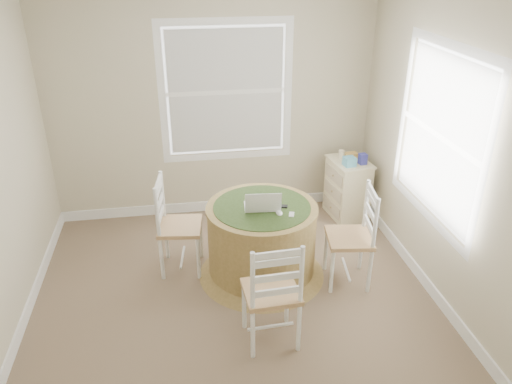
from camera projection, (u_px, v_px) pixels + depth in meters
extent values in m
cube|color=#7A664D|center=(235.00, 304.00, 4.49)|extent=(3.60, 3.60, 0.02)
cube|color=beige|center=(213.00, 105.00, 5.50)|extent=(3.60, 0.02, 2.60)
cube|color=beige|center=(279.00, 329.00, 2.31)|extent=(3.60, 0.02, 2.60)
cube|color=beige|center=(447.00, 157.00, 4.17)|extent=(0.02, 3.60, 2.60)
cube|color=white|center=(217.00, 205.00, 6.04)|extent=(3.60, 0.02, 0.12)
cube|color=white|center=(24.00, 320.00, 4.20)|extent=(0.02, 3.60, 0.12)
cube|color=white|center=(423.00, 278.00, 4.72)|extent=(0.02, 3.60, 0.12)
cylinder|color=#9B7D45|center=(262.00, 238.00, 4.71)|extent=(1.01, 1.01, 0.66)
cone|color=#9B7D45|center=(262.00, 270.00, 4.88)|extent=(1.21, 1.21, 0.07)
cylinder|color=#9B7D45|center=(262.00, 208.00, 4.57)|extent=(1.03, 1.03, 0.03)
cylinder|color=#364E21|center=(262.00, 207.00, 4.56)|extent=(0.90, 0.90, 0.01)
cone|color=#364E21|center=(262.00, 212.00, 4.59)|extent=(0.99, 0.99, 0.10)
cube|color=white|center=(262.00, 207.00, 4.56)|extent=(0.34, 0.25, 0.02)
cube|color=silver|center=(262.00, 206.00, 4.56)|extent=(0.27, 0.15, 0.00)
cube|color=black|center=(263.00, 203.00, 4.38)|extent=(0.33, 0.09, 0.21)
ellipsoid|color=white|center=(279.00, 213.00, 4.44)|extent=(0.08, 0.11, 0.03)
cube|color=#B7BABF|center=(292.00, 215.00, 4.43)|extent=(0.07, 0.10, 0.02)
cube|color=black|center=(284.00, 207.00, 4.55)|extent=(0.07, 0.06, 0.02)
cube|color=beige|center=(347.00, 189.00, 5.79)|extent=(0.43, 0.55, 0.68)
cube|color=beige|center=(350.00, 162.00, 5.63)|extent=(0.46, 0.58, 0.02)
cube|color=#C1B28F|center=(333.00, 207.00, 5.83)|extent=(0.07, 0.42, 0.15)
cube|color=#C1B28F|center=(334.00, 191.00, 5.74)|extent=(0.07, 0.42, 0.15)
cube|color=#C1B28F|center=(335.00, 175.00, 5.65)|extent=(0.07, 0.42, 0.15)
cube|color=#56A8C6|center=(350.00, 161.00, 5.49)|extent=(0.14, 0.14, 0.10)
cube|color=gold|center=(351.00, 156.00, 5.68)|extent=(0.16, 0.12, 0.06)
cube|color=navy|center=(362.00, 159.00, 5.53)|extent=(0.09, 0.09, 0.12)
cylinder|color=beige|center=(342.00, 154.00, 5.68)|extent=(0.07, 0.07, 0.09)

